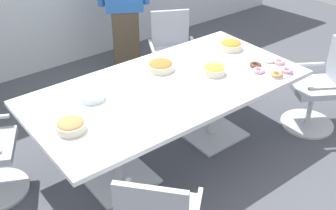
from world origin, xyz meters
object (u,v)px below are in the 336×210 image
at_px(office_chair_1, 172,57).
at_px(snack_bowl_chips_yellow, 214,69).
at_px(snack_bowl_chips_orange, 231,45).
at_px(snack_bowl_cookies, 71,125).
at_px(person_standing_1, 124,4).
at_px(office_chair_0, 319,91).
at_px(plate_stack, 92,96).
at_px(snack_bowl_pretzels, 161,66).
at_px(conference_table, 168,98).
at_px(donut_platter, 271,68).

xyz_separation_m(office_chair_1, snack_bowl_chips_yellow, (-0.37, -1.06, 0.39)).
distance_m(snack_bowl_chips_orange, snack_bowl_chips_yellow, 0.57).
relative_size(office_chair_1, snack_bowl_chips_orange, 4.05).
distance_m(snack_bowl_chips_yellow, snack_bowl_cookies, 1.41).
relative_size(office_chair_1, person_standing_1, 0.53).
bearing_deg(office_chair_0, plate_stack, 102.86).
xyz_separation_m(office_chair_0, snack_bowl_pretzels, (-1.37, 0.80, 0.39)).
relative_size(conference_table, snack_bowl_chips_orange, 10.68).
relative_size(office_chair_0, snack_bowl_pretzels, 3.74).
relative_size(office_chair_1, snack_bowl_pretzels, 3.74).
height_order(snack_bowl_pretzels, snack_bowl_cookies, same).
distance_m(snack_bowl_pretzels, donut_platter, 1.00).
xyz_separation_m(snack_bowl_cookies, plate_stack, (0.33, 0.29, -0.02)).
bearing_deg(snack_bowl_cookies, snack_bowl_pretzels, 18.44).
bearing_deg(snack_bowl_cookies, person_standing_1, 47.90).
relative_size(person_standing_1, donut_platter, 4.37).
xyz_separation_m(office_chair_0, plate_stack, (-2.12, 0.72, 0.37)).
xyz_separation_m(conference_table, office_chair_1, (0.82, 0.97, -0.22)).
bearing_deg(office_chair_1, person_standing_1, -48.10).
xyz_separation_m(person_standing_1, snack_bowl_chips_yellow, (-0.19, -1.76, -0.09)).
height_order(office_chair_0, person_standing_1, person_standing_1).
height_order(snack_bowl_chips_yellow, donut_platter, snack_bowl_chips_yellow).
xyz_separation_m(person_standing_1, donut_platter, (0.28, -2.02, -0.12)).
bearing_deg(office_chair_0, conference_table, 102.10).
bearing_deg(donut_platter, person_standing_1, 97.83).
distance_m(person_standing_1, snack_bowl_cookies, 2.38).
distance_m(office_chair_1, snack_bowl_chips_orange, 0.88).
xyz_separation_m(snack_bowl_chips_yellow, donut_platter, (0.47, -0.26, -0.03)).
bearing_deg(office_chair_1, conference_table, 77.64).
distance_m(office_chair_0, donut_platter, 0.71).
relative_size(snack_bowl_cookies, donut_platter, 0.56).
height_order(conference_table, person_standing_1, person_standing_1).
distance_m(donut_platter, plate_stack, 1.63).
bearing_deg(snack_bowl_chips_orange, plate_stack, -179.91).
bearing_deg(snack_bowl_cookies, donut_platter, -7.69).
relative_size(office_chair_1, donut_platter, 2.33).
xyz_separation_m(person_standing_1, snack_bowl_pretzels, (-0.52, -1.41, -0.09)).
relative_size(person_standing_1, snack_bowl_chips_orange, 7.58).
relative_size(person_standing_1, snack_bowl_chips_yellow, 8.47).
relative_size(person_standing_1, plate_stack, 8.34).
xyz_separation_m(snack_bowl_pretzels, snack_bowl_cookies, (-1.08, -0.36, 0.00)).
bearing_deg(office_chair_1, snack_bowl_chips_yellow, 98.69).
distance_m(conference_table, snack_bowl_chips_yellow, 0.49).
height_order(conference_table, snack_bowl_chips_yellow, snack_bowl_chips_yellow).
bearing_deg(snack_bowl_chips_yellow, office_chair_1, 70.93).
bearing_deg(person_standing_1, office_chair_0, 140.19).
relative_size(snack_bowl_pretzels, plate_stack, 1.19).
relative_size(office_chair_0, snack_bowl_cookies, 4.15).
height_order(conference_table, snack_bowl_pretzels, snack_bowl_pretzels).
relative_size(office_chair_1, snack_bowl_chips_yellow, 4.52).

